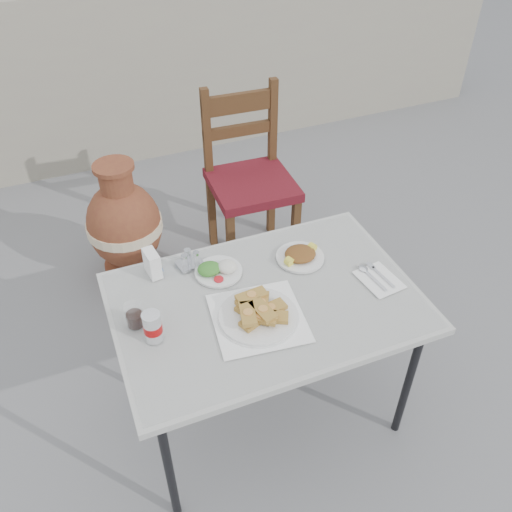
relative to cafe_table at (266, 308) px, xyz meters
name	(u,v)px	position (x,y,z in m)	size (l,w,h in m)	color
ground	(264,405)	(0.01, 0.01, -0.64)	(80.00, 80.00, 0.00)	slate
cafe_table	(266,308)	(0.00, 0.00, 0.00)	(1.14, 0.78, 0.69)	black
pide_plate	(258,312)	(-0.06, -0.08, 0.08)	(0.36, 0.36, 0.07)	white
salad_rice_plate	(218,269)	(-0.11, 0.21, 0.07)	(0.19, 0.19, 0.05)	silver
salad_chopped_plate	(300,255)	(0.22, 0.16, 0.06)	(0.20, 0.20, 0.04)	silver
soda_can	(153,327)	(-0.43, -0.03, 0.11)	(0.07, 0.07, 0.12)	white
cola_glass	(134,317)	(-0.47, 0.06, 0.09)	(0.06, 0.06, 0.09)	white
napkin_holder	(152,263)	(-0.35, 0.30, 0.10)	(0.06, 0.09, 0.11)	white
condiment_caddy	(190,260)	(-0.20, 0.29, 0.07)	(0.11, 0.09, 0.07)	silver
cutlery_napkin	(377,277)	(0.44, -0.06, 0.05)	(0.15, 0.19, 0.01)	white
chair	(249,178)	(0.37, 1.06, -0.12)	(0.46, 0.46, 0.99)	#34210E
terracotta_urn	(125,226)	(-0.34, 1.15, -0.31)	(0.41, 0.41, 0.71)	brown
back_wall	(125,78)	(0.01, 2.51, -0.04)	(6.00, 0.25, 1.20)	gray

